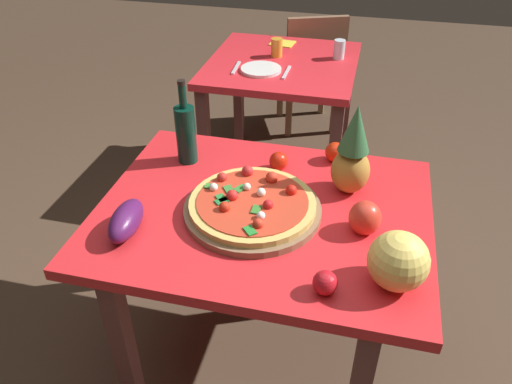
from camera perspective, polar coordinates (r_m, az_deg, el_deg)
ground_plane at (r=2.23m, az=0.68°, el=-17.46°), size 10.00×10.00×0.00m
display_table at (r=1.76m, az=0.82°, el=-4.46°), size 1.12×0.88×0.75m
background_table at (r=2.95m, az=2.95°, el=12.46°), size 0.82×0.85×0.75m
dining_chair at (r=3.60m, az=6.31°, el=14.06°), size 0.52×0.52×0.85m
pizza_board at (r=1.67m, az=-0.40°, el=-2.02°), size 0.46×0.46×0.02m
pizza at (r=1.66m, az=-0.43°, el=-1.16°), size 0.42×0.42×0.06m
wine_bottle at (r=1.91m, az=-8.01°, el=6.73°), size 0.08×0.08×0.33m
pineapple_left at (r=1.73m, az=10.92°, el=4.21°), size 0.13×0.13×0.33m
melon at (r=1.43m, az=15.91°, el=-7.58°), size 0.17×0.17×0.17m
bell_pepper at (r=1.61m, az=12.32°, el=-2.89°), size 0.10×0.10×0.11m
eggplant at (r=1.62m, az=-14.59°, el=-3.15°), size 0.11×0.21×0.09m
tomato_at_corner at (r=1.88m, az=2.61°, el=3.54°), size 0.07×0.07×0.07m
tomato_beside_pepper at (r=1.40m, az=7.87°, el=-10.21°), size 0.07×0.07×0.07m
tomato_near_board at (r=1.95m, az=9.01°, el=4.52°), size 0.08×0.08×0.08m
drinking_glass_juice at (r=2.96m, az=2.38°, el=16.13°), size 0.07×0.07×0.10m
drinking_glass_water at (r=2.96m, az=9.47°, el=15.74°), size 0.06×0.06×0.11m
dinner_plate at (r=2.77m, az=0.57°, el=13.81°), size 0.22×0.22×0.02m
fork_utensil at (r=2.80m, az=-2.30°, el=13.97°), size 0.03×0.18×0.01m
knife_utensil at (r=2.74m, az=3.50°, el=13.45°), size 0.02×0.18×0.01m
napkin_folded at (r=3.18m, az=3.03°, el=16.58°), size 0.15×0.14×0.01m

